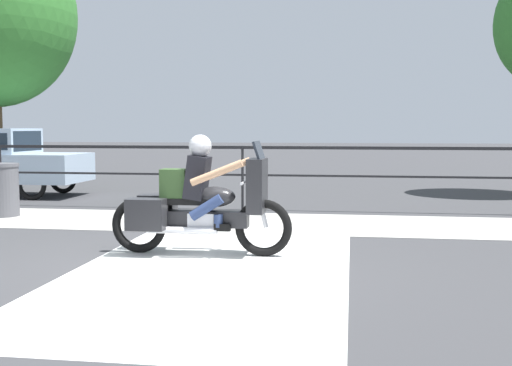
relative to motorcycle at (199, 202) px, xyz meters
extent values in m
plane|color=#38383A|center=(-0.20, -0.60, -0.68)|extent=(120.00, 120.00, 0.00)
cube|color=#A8A59E|center=(-0.20, 2.80, -0.67)|extent=(44.00, 2.40, 0.01)
cube|color=silver|center=(0.35, -0.80, -0.67)|extent=(3.11, 6.00, 0.01)
cube|color=black|center=(-0.20, 4.43, 0.55)|extent=(36.00, 0.04, 0.06)
cube|color=black|center=(-0.20, 4.43, 0.02)|extent=(36.00, 0.03, 0.04)
cylinder|color=black|center=(-5.30, 4.43, -0.05)|extent=(0.05, 0.05, 1.26)
cylinder|color=black|center=(-0.20, 4.43, -0.05)|extent=(0.05, 0.05, 1.26)
torus|color=black|center=(0.83, 0.00, -0.32)|extent=(0.73, 0.11, 0.73)
torus|color=black|center=(-0.80, 0.00, -0.32)|extent=(0.73, 0.11, 0.73)
cube|color=#232326|center=(0.01, 0.00, -0.22)|extent=(1.24, 0.22, 0.20)
cube|color=silver|center=(0.05, 0.00, -0.27)|extent=(0.34, 0.26, 0.26)
ellipsoid|color=#232326|center=(0.21, 0.00, 0.07)|extent=(0.52, 0.30, 0.26)
cube|color=black|center=(-0.15, 0.00, 0.01)|extent=(0.72, 0.28, 0.08)
cube|color=#232326|center=(0.75, 0.00, 0.22)|extent=(0.20, 0.56, 0.68)
cube|color=#1E232B|center=(0.77, 0.00, 0.66)|extent=(0.10, 0.47, 0.24)
cylinder|color=silver|center=(0.61, 0.00, 0.27)|extent=(0.04, 0.70, 0.04)
cylinder|color=silver|center=(-0.18, -0.16, -0.35)|extent=(0.90, 0.09, 0.09)
cube|color=#232326|center=(-0.62, -0.24, -0.14)|extent=(0.48, 0.28, 0.39)
cube|color=#232326|center=(-0.62, 0.24, -0.14)|extent=(0.48, 0.28, 0.39)
cylinder|color=silver|center=(0.80, 0.00, -0.05)|extent=(0.18, 0.06, 0.53)
cube|color=black|center=(-0.02, 0.00, 0.31)|extent=(0.31, 0.36, 0.58)
sphere|color=tan|center=(0.02, 0.00, 0.69)|extent=(0.23, 0.23, 0.23)
sphere|color=#B7B7BC|center=(0.02, 0.00, 0.71)|extent=(0.29, 0.29, 0.29)
cylinder|color=navy|center=(0.13, -0.15, -0.05)|extent=(0.44, 0.13, 0.34)
cylinder|color=navy|center=(0.28, -0.15, -0.22)|extent=(0.11, 0.11, 0.16)
cube|color=black|center=(0.33, -0.15, -0.30)|extent=(0.20, 0.10, 0.09)
cylinder|color=navy|center=(0.13, 0.15, -0.05)|extent=(0.44, 0.13, 0.34)
cylinder|color=navy|center=(0.28, 0.15, -0.22)|extent=(0.11, 0.11, 0.16)
cube|color=black|center=(0.33, 0.15, -0.30)|extent=(0.20, 0.10, 0.09)
cylinder|color=tan|center=(0.29, -0.30, 0.39)|extent=(0.66, 0.09, 0.33)
cylinder|color=tan|center=(0.29, 0.30, 0.39)|extent=(0.66, 0.09, 0.33)
cube|color=#2D4723|center=(-0.32, 0.00, 0.23)|extent=(0.33, 0.26, 0.38)
cube|color=#19232D|center=(-5.64, 6.21, 0.63)|extent=(0.04, 1.33, 0.47)
torus|color=black|center=(-5.14, 5.43, -0.33)|extent=(0.70, 0.11, 0.70)
torus|color=black|center=(-5.14, 6.99, -0.33)|extent=(0.70, 0.11, 0.70)
cylinder|color=#515156|center=(-4.38, 2.89, -0.22)|extent=(0.58, 0.58, 0.91)
cylinder|color=#515156|center=(-4.38, 2.89, 0.26)|extent=(0.61, 0.61, 0.06)
camera|label=1|loc=(1.92, -7.91, 0.95)|focal=45.00mm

